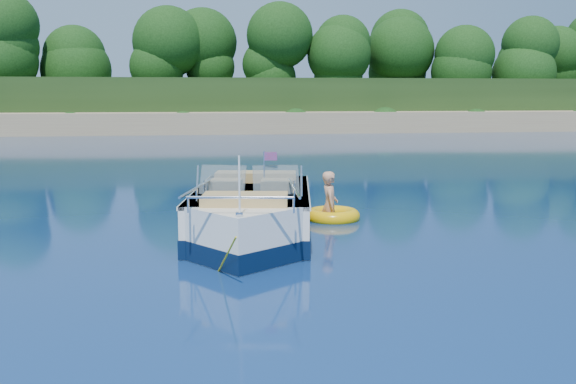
% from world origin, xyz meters
% --- Properties ---
extents(ground, '(160.00, 160.00, 0.00)m').
position_xyz_m(ground, '(0.00, 0.00, 0.00)').
color(ground, '#0A1E47').
rests_on(ground, ground).
extents(shoreline, '(170.00, 59.00, 6.00)m').
position_xyz_m(shoreline, '(0.00, 63.77, 0.98)').
color(shoreline, '#9F7E5C').
rests_on(shoreline, ground).
extents(treeline, '(150.00, 7.12, 8.19)m').
position_xyz_m(treeline, '(0.04, 41.01, 5.55)').
color(treeline, black).
rests_on(treeline, ground).
extents(motorboat, '(2.90, 6.28, 2.10)m').
position_xyz_m(motorboat, '(1.70, 1.58, 0.41)').
color(motorboat, white).
rests_on(motorboat, ground).
extents(tow_tube, '(1.58, 1.58, 0.32)m').
position_xyz_m(tow_tube, '(3.69, 3.25, 0.08)').
color(tow_tube, '#FFBB08').
rests_on(tow_tube, ground).
extents(boy, '(0.46, 0.87, 1.66)m').
position_xyz_m(boy, '(3.60, 3.20, 0.00)').
color(boy, tan).
rests_on(boy, ground).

